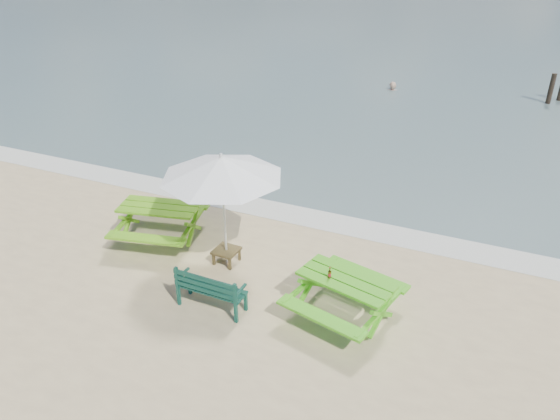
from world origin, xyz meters
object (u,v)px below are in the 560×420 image
at_px(picnic_table_right, 345,298).
at_px(beer_bottle, 330,274).
at_px(picnic_table_left, 161,223).
at_px(park_bench, 212,296).
at_px(patio_umbrella, 222,167).
at_px(side_table, 227,256).
at_px(swimmer, 391,101).

bearing_deg(picnic_table_right, beer_bottle, -163.35).
distance_m(picnic_table_left, park_bench, 2.92).
relative_size(picnic_table_right, patio_umbrella, 0.86).
bearing_deg(side_table, picnic_table_right, -13.31).
xyz_separation_m(park_bench, patio_umbrella, (-0.48, 1.46, 2.01)).
distance_m(beer_bottle, swimmer, 15.51).
distance_m(picnic_table_right, park_bench, 2.51).
height_order(side_table, beer_bottle, beer_bottle).
relative_size(picnic_table_left, picnic_table_right, 1.01).
bearing_deg(swimmer, patio_umbrella, -90.88).
distance_m(picnic_table_right, swimmer, 15.44).
height_order(side_table, swimmer, swimmer).
xyz_separation_m(picnic_table_left, park_bench, (2.34, -1.75, -0.15)).
xyz_separation_m(patio_umbrella, swimmer, (0.22, 14.51, -2.75)).
distance_m(picnic_table_left, picnic_table_right, 4.82).
bearing_deg(picnic_table_right, patio_umbrella, 166.69).
xyz_separation_m(picnic_table_right, park_bench, (-2.38, -0.78, -0.14)).
relative_size(patio_umbrella, beer_bottle, 11.70).
height_order(picnic_table_left, park_bench, picnic_table_left).
height_order(beer_bottle, swimmer, beer_bottle).
bearing_deg(beer_bottle, patio_umbrella, 163.44).
xyz_separation_m(side_table, swimmer, (0.22, 14.51, -0.66)).
bearing_deg(picnic_table_left, patio_umbrella, -8.81).
xyz_separation_m(beer_bottle, swimmer, (-2.35, 15.27, -1.39)).
bearing_deg(park_bench, picnic_table_right, 18.21).
xyz_separation_m(side_table, patio_umbrella, (0.00, 0.00, 2.09)).
bearing_deg(picnic_table_right, picnic_table_left, 168.44).
distance_m(picnic_table_right, patio_umbrella, 3.49).
bearing_deg(beer_bottle, side_table, 163.44).
bearing_deg(picnic_table_right, park_bench, -161.79).
distance_m(side_table, beer_bottle, 2.78).
bearing_deg(swimmer, side_table, -90.88).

